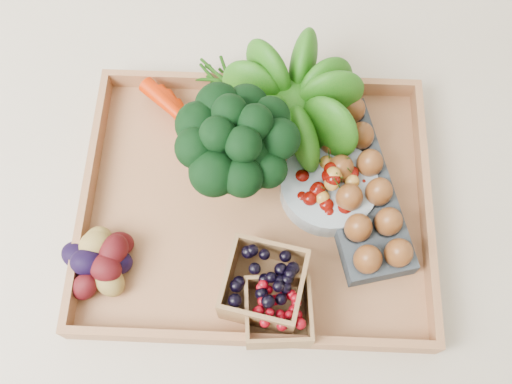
{
  "coord_description": "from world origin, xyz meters",
  "views": [
    {
      "loc": [
        0.01,
        -0.35,
        0.87
      ],
      "look_at": [
        0.0,
        0.0,
        0.06
      ],
      "focal_mm": 40.0,
      "sensor_mm": 36.0,
      "label": 1
    }
  ],
  "objects_px": {
    "tray": "(256,205)",
    "cherry_bowl": "(328,187)",
    "egg_carton": "(356,188)",
    "broccoli": "(238,160)"
  },
  "relations": [
    {
      "from": "broccoli",
      "to": "egg_carton",
      "type": "bearing_deg",
      "value": -4.85
    },
    {
      "from": "broccoli",
      "to": "cherry_bowl",
      "type": "bearing_deg",
      "value": -7.16
    },
    {
      "from": "tray",
      "to": "cherry_bowl",
      "type": "height_order",
      "value": "cherry_bowl"
    },
    {
      "from": "cherry_bowl",
      "to": "egg_carton",
      "type": "bearing_deg",
      "value": 2.49
    },
    {
      "from": "tray",
      "to": "egg_carton",
      "type": "distance_m",
      "value": 0.16
    },
    {
      "from": "tray",
      "to": "broccoli",
      "type": "height_order",
      "value": "broccoli"
    },
    {
      "from": "cherry_bowl",
      "to": "tray",
      "type": "bearing_deg",
      "value": -168.59
    },
    {
      "from": "egg_carton",
      "to": "cherry_bowl",
      "type": "bearing_deg",
      "value": 168.33
    },
    {
      "from": "cherry_bowl",
      "to": "broccoli",
      "type": "bearing_deg",
      "value": 172.84
    },
    {
      "from": "broccoli",
      "to": "cherry_bowl",
      "type": "height_order",
      "value": "broccoli"
    }
  ]
}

